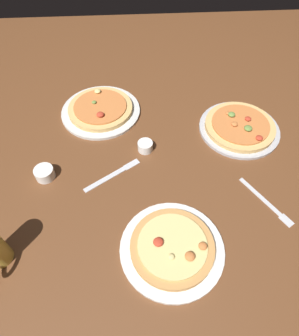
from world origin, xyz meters
name	(u,v)px	position (x,y,z in m)	size (l,w,h in m)	color
ground_plane	(150,174)	(0.00, 0.00, -0.01)	(2.40, 2.40, 0.03)	brown
pizza_plate_near	(172,248)	(0.05, -0.29, 0.02)	(0.31, 0.31, 0.05)	silver
pizza_plate_far	(101,109)	(-0.18, 0.33, 0.02)	(0.33, 0.33, 0.05)	silver
pizza_plate_side	(240,127)	(0.37, 0.19, 0.02)	(0.32, 0.32, 0.05)	#B2B2B7
ramekin_sauce	(44,174)	(-0.37, 0.00, 0.02)	(0.07, 0.07, 0.04)	white
ramekin_butter	(145,146)	(-0.01, 0.11, 0.02)	(0.06, 0.06, 0.04)	white
fork_left	(266,202)	(0.38, -0.15, 0.00)	(0.13, 0.20, 0.01)	silver
knife_right	(113,175)	(-0.13, -0.01, 0.00)	(0.20, 0.14, 0.01)	silver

